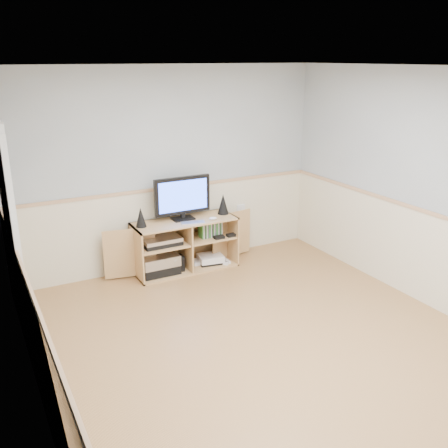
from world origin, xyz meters
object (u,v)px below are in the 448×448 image
at_px(game_consoles, 210,259).
at_px(media_cabinet, 183,243).
at_px(monitor, 182,197).
at_px(keyboard, 193,223).

bearing_deg(game_consoles, media_cabinet, 168.23).
height_order(monitor, game_consoles, monitor).
height_order(keyboard, game_consoles, keyboard).
relative_size(media_cabinet, keyboard, 7.02).
distance_m(media_cabinet, monitor, 0.61).
height_order(media_cabinet, game_consoles, media_cabinet).
xyz_separation_m(media_cabinet, game_consoles, (0.33, -0.07, -0.26)).
relative_size(monitor, keyboard, 2.50).
distance_m(keyboard, game_consoles, 0.66).
bearing_deg(game_consoles, monitor, 169.67).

